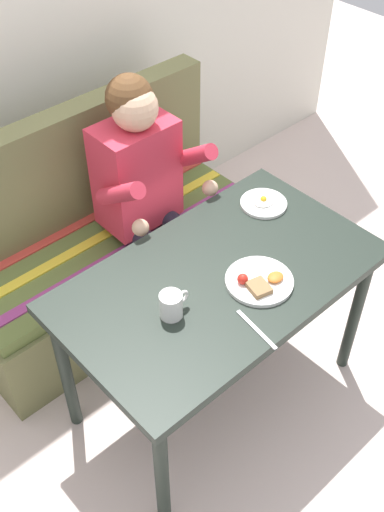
{
  "coord_description": "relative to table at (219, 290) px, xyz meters",
  "views": [
    {
      "loc": [
        -1.13,
        -1.09,
        2.32
      ],
      "look_at": [
        0.0,
        0.15,
        0.72
      ],
      "focal_mm": 43.14,
      "sensor_mm": 36.0,
      "label": 1
    }
  ],
  "objects": [
    {
      "name": "person",
      "position": [
        0.14,
        0.59,
        0.09
      ],
      "size": [
        0.45,
        0.61,
        1.21
      ],
      "color": "#CD2F43",
      "rests_on": "ground"
    },
    {
      "name": "plate_eggs",
      "position": [
        0.42,
        0.17,
        0.09
      ],
      "size": [
        0.19,
        0.19,
        0.04
      ],
      "color": "white",
      "rests_on": "table"
    },
    {
      "name": "ground_plane",
      "position": [
        0.0,
        0.0,
        -0.65
      ],
      "size": [
        8.0,
        8.0,
        0.0
      ],
      "primitive_type": "plane",
      "color": "beige"
    },
    {
      "name": "knife",
      "position": [
        -0.09,
        -0.27,
        0.08
      ],
      "size": [
        0.04,
        0.2,
        0.0
      ],
      "primitive_type": "cube",
      "rotation": [
        0.0,
        0.0,
        -0.13
      ],
      "color": "silver",
      "rests_on": "table"
    },
    {
      "name": "back_wall",
      "position": [
        0.0,
        1.27,
        0.65
      ],
      "size": [
        4.4,
        0.1,
        2.6
      ],
      "primitive_type": "cube",
      "color": "silver",
      "rests_on": "ground"
    },
    {
      "name": "plate_breakfast",
      "position": [
        0.07,
        -0.13,
        0.09
      ],
      "size": [
        0.25,
        0.25,
        0.05
      ],
      "color": "white",
      "rests_on": "table"
    },
    {
      "name": "coffee_mug",
      "position": [
        -0.25,
        -0.03,
        0.13
      ],
      "size": [
        0.12,
        0.08,
        0.1
      ],
      "color": "white",
      "rests_on": "table"
    },
    {
      "name": "couch",
      "position": [
        0.0,
        0.76,
        -0.32
      ],
      "size": [
        1.44,
        0.56,
        1.0
      ],
      "color": "olive",
      "rests_on": "ground"
    },
    {
      "name": "table",
      "position": [
        0.0,
        0.0,
        0.0
      ],
      "size": [
        1.2,
        0.7,
        0.73
      ],
      "color": "black",
      "rests_on": "ground"
    }
  ]
}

